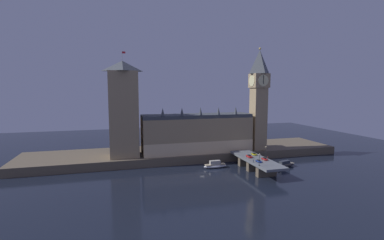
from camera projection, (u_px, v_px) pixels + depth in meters
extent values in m
plane|color=black|center=(202.00, 172.00, 162.31)|extent=(400.00, 400.00, 0.00)
cube|color=brown|center=(186.00, 153.00, 199.34)|extent=(220.00, 42.00, 5.46)
cube|color=tan|center=(197.00, 135.00, 190.62)|extent=(74.76, 18.93, 23.64)
cube|color=beige|center=(201.00, 148.00, 182.28)|extent=(74.76, 0.20, 8.51)
cube|color=#42474C|center=(197.00, 116.00, 189.20)|extent=(74.76, 17.41, 2.40)
cone|color=#42474C|center=(163.00, 112.00, 174.41)|extent=(2.40, 2.40, 5.20)
cone|color=#42474C|center=(182.00, 112.00, 177.75)|extent=(2.40, 2.40, 5.20)
cone|color=#42474C|center=(201.00, 111.00, 181.09)|extent=(2.40, 2.40, 5.20)
cone|color=#42474C|center=(218.00, 111.00, 184.43)|extent=(2.40, 2.40, 5.20)
cone|color=#42474C|center=(236.00, 110.00, 187.77)|extent=(2.40, 2.40, 5.20)
cube|color=tan|center=(258.00, 119.00, 197.86)|extent=(9.48, 9.48, 44.01)
cube|color=tan|center=(259.00, 81.00, 194.91)|extent=(11.19, 11.19, 9.83)
cylinder|color=beige|center=(263.00, 80.00, 189.44)|extent=(7.84, 0.25, 7.84)
cylinder|color=beige|center=(255.00, 81.00, 200.39)|extent=(7.84, 0.25, 7.84)
cylinder|color=beige|center=(266.00, 81.00, 196.45)|extent=(0.25, 7.84, 7.84)
cylinder|color=beige|center=(252.00, 81.00, 193.38)|extent=(0.25, 7.84, 7.84)
cube|color=black|center=(263.00, 80.00, 189.20)|extent=(0.36, 0.10, 5.88)
pyramid|color=#42474C|center=(260.00, 62.00, 193.49)|extent=(11.19, 11.19, 16.30)
sphere|color=gold|center=(260.00, 49.00, 192.51)|extent=(1.60, 1.60, 1.60)
cube|color=tan|center=(124.00, 114.00, 176.36)|extent=(17.82, 17.82, 54.12)
pyramid|color=#42474C|center=(122.00, 66.00, 173.05)|extent=(18.18, 18.18, 6.44)
cylinder|color=#99999E|center=(122.00, 56.00, 172.37)|extent=(0.24, 0.24, 6.00)
cube|color=red|center=(124.00, 52.00, 172.44)|extent=(2.00, 0.08, 1.20)
cube|color=slate|center=(256.00, 160.00, 165.42)|extent=(13.44, 46.00, 1.40)
cube|color=brown|center=(266.00, 171.00, 154.81)|extent=(11.42, 3.20, 5.95)
cube|color=brown|center=(256.00, 166.00, 165.82)|extent=(11.42, 3.20, 5.95)
cube|color=brown|center=(247.00, 161.00, 176.83)|extent=(11.42, 3.20, 5.95)
cube|color=red|center=(249.00, 156.00, 167.73)|extent=(1.94, 4.75, 0.93)
cube|color=black|center=(249.00, 155.00, 167.65)|extent=(1.59, 2.14, 0.45)
cylinder|color=black|center=(247.00, 156.00, 168.93)|extent=(0.22, 0.64, 0.64)
cylinder|color=black|center=(249.00, 156.00, 169.42)|extent=(0.22, 0.64, 0.64)
cylinder|color=black|center=(249.00, 158.00, 166.11)|extent=(0.22, 0.64, 0.64)
cylinder|color=black|center=(252.00, 157.00, 166.60)|extent=(0.22, 0.64, 0.64)
cube|color=navy|center=(259.00, 161.00, 156.81)|extent=(1.71, 4.15, 0.74)
cube|color=black|center=(259.00, 160.00, 156.74)|extent=(1.40, 1.87, 0.45)
cylinder|color=black|center=(256.00, 161.00, 157.85)|extent=(0.22, 0.64, 0.64)
cylinder|color=black|center=(259.00, 161.00, 158.28)|extent=(0.22, 0.64, 0.64)
cylinder|color=black|center=(258.00, 162.00, 155.39)|extent=(0.22, 0.64, 0.64)
cylinder|color=black|center=(261.00, 162.00, 155.82)|extent=(0.22, 0.64, 0.64)
cube|color=red|center=(265.00, 159.00, 161.92)|extent=(1.73, 4.61, 0.72)
cube|color=black|center=(265.00, 158.00, 161.85)|extent=(1.42, 2.07, 0.45)
cylinder|color=black|center=(267.00, 160.00, 160.79)|extent=(0.22, 0.64, 0.64)
cylinder|color=black|center=(265.00, 160.00, 160.35)|extent=(0.22, 0.64, 0.64)
cylinder|color=black|center=(265.00, 159.00, 163.53)|extent=(0.22, 0.64, 0.64)
cylinder|color=black|center=(262.00, 159.00, 163.09)|extent=(0.22, 0.64, 0.64)
cube|color=yellow|center=(254.00, 154.00, 174.06)|extent=(1.88, 4.19, 0.67)
cube|color=black|center=(254.00, 153.00, 174.00)|extent=(1.54, 1.88, 0.45)
cylinder|color=black|center=(256.00, 155.00, 173.08)|extent=(0.22, 0.64, 0.64)
cylinder|color=black|center=(254.00, 155.00, 172.60)|extent=(0.22, 0.64, 0.64)
cylinder|color=black|center=(254.00, 154.00, 175.56)|extent=(0.22, 0.64, 0.64)
cylinder|color=black|center=(252.00, 154.00, 175.08)|extent=(0.22, 0.64, 0.64)
cylinder|color=black|center=(253.00, 162.00, 156.64)|extent=(0.28, 0.28, 0.85)
cylinder|color=navy|center=(253.00, 160.00, 156.56)|extent=(0.38, 0.38, 0.71)
sphere|color=tan|center=(253.00, 159.00, 156.51)|extent=(0.23, 0.23, 0.23)
cylinder|color=black|center=(268.00, 158.00, 164.15)|extent=(0.28, 0.28, 0.77)
cylinder|color=maroon|center=(268.00, 157.00, 164.07)|extent=(0.38, 0.38, 0.64)
sphere|color=tan|center=(268.00, 156.00, 164.03)|extent=(0.21, 0.21, 0.21)
cylinder|color=#2D3333|center=(259.00, 165.00, 149.53)|extent=(0.56, 0.56, 0.50)
cylinder|color=#2D3333|center=(259.00, 160.00, 149.21)|extent=(0.18, 0.18, 5.40)
sphere|color=#F9E5A3|center=(259.00, 154.00, 148.86)|extent=(0.60, 0.60, 0.60)
sphere|color=#F9E5A3|center=(259.00, 155.00, 148.77)|extent=(0.44, 0.44, 0.44)
sphere|color=#F9E5A3|center=(260.00, 155.00, 149.01)|extent=(0.44, 0.44, 0.44)
cylinder|color=#2D3333|center=(266.00, 157.00, 167.01)|extent=(0.56, 0.56, 0.50)
cylinder|color=#2D3333|center=(266.00, 152.00, 166.66)|extent=(0.18, 0.18, 5.86)
sphere|color=#F9E5A3|center=(266.00, 146.00, 166.28)|extent=(0.60, 0.60, 0.60)
sphere|color=#F9E5A3|center=(265.00, 147.00, 166.20)|extent=(0.44, 0.44, 0.44)
sphere|color=#F9E5A3|center=(267.00, 147.00, 166.44)|extent=(0.44, 0.44, 0.44)
ellipsoid|color=white|center=(215.00, 166.00, 171.44)|extent=(14.56, 4.25, 2.32)
cube|color=tan|center=(215.00, 164.00, 171.33)|extent=(12.81, 3.41, 0.24)
cube|color=#B7B2A8|center=(215.00, 162.00, 171.19)|extent=(6.56, 2.62, 2.32)
ellipsoid|color=#28282D|center=(285.00, 166.00, 172.70)|extent=(17.27, 8.09, 2.09)
cube|color=tan|center=(285.00, 164.00, 172.60)|extent=(15.12, 6.81, 0.24)
cube|color=#2D333D|center=(285.00, 162.00, 172.47)|extent=(7.94, 4.29, 2.09)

